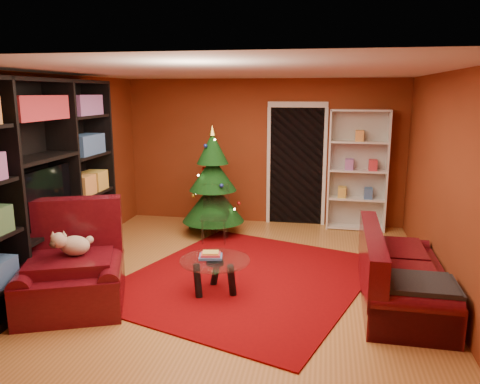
% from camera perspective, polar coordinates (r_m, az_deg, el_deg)
% --- Properties ---
extents(floor, '(5.00, 5.50, 0.05)m').
position_cam_1_polar(floor, '(6.19, -0.68, -10.54)').
color(floor, '#AC6D31').
rests_on(floor, ground).
extents(ceiling, '(5.00, 5.50, 0.05)m').
position_cam_1_polar(ceiling, '(5.73, -0.75, 14.76)').
color(ceiling, silver).
rests_on(ceiling, wall_back).
extents(wall_back, '(5.00, 0.05, 2.60)m').
position_cam_1_polar(wall_back, '(8.53, 2.90, 4.91)').
color(wall_back, maroon).
rests_on(wall_back, ground).
extents(wall_left, '(0.05, 5.50, 2.60)m').
position_cam_1_polar(wall_left, '(6.77, -22.21, 2.18)').
color(wall_left, maroon).
rests_on(wall_left, ground).
extents(wall_right, '(0.05, 5.50, 2.60)m').
position_cam_1_polar(wall_right, '(5.88, 24.19, 0.66)').
color(wall_right, maroon).
rests_on(wall_right, ground).
extents(doorway, '(1.06, 0.60, 2.16)m').
position_cam_1_polar(doorway, '(8.46, 6.88, 3.07)').
color(doorway, black).
rests_on(doorway, floor).
extents(rug, '(3.68, 3.97, 0.02)m').
position_cam_1_polar(rug, '(6.12, 0.76, -10.47)').
color(rug, '#760407').
rests_on(rug, floor).
extents(media_unit, '(0.56, 3.29, 2.52)m').
position_cam_1_polar(media_unit, '(6.09, -23.52, 0.68)').
color(media_unit, black).
rests_on(media_unit, floor).
extents(christmas_tree, '(1.11, 1.11, 1.85)m').
position_cam_1_polar(christmas_tree, '(7.80, -3.32, 1.24)').
color(christmas_tree, black).
rests_on(christmas_tree, floor).
extents(gift_box_green, '(0.27, 0.27, 0.27)m').
position_cam_1_polar(gift_box_green, '(8.37, -5.12, -3.40)').
color(gift_box_green, '#1F5A22').
rests_on(gift_box_green, floor).
extents(gift_box_red, '(0.26, 0.26, 0.24)m').
position_cam_1_polar(gift_box_red, '(8.73, -3.09, -2.81)').
color(gift_box_red, maroon).
rests_on(gift_box_red, floor).
extents(white_bookshelf, '(1.00, 0.40, 2.13)m').
position_cam_1_polar(white_bookshelf, '(8.31, 14.15, 2.54)').
color(white_bookshelf, white).
rests_on(white_bookshelf, floor).
extents(armchair, '(1.55, 1.55, 0.93)m').
position_cam_1_polar(armchair, '(5.55, -19.90, -8.59)').
color(armchair, '#440910').
rests_on(armchair, rug).
extents(dog, '(0.48, 0.43, 0.30)m').
position_cam_1_polar(dog, '(5.51, -19.48, -6.18)').
color(dog, beige).
rests_on(dog, armchair).
extents(sofa, '(0.92, 1.97, 0.84)m').
position_cam_1_polar(sofa, '(5.64, 19.31, -8.72)').
color(sofa, '#440910').
rests_on(sofa, rug).
extents(coffee_table, '(0.97, 0.97, 0.52)m').
position_cam_1_polar(coffee_table, '(5.65, -3.05, -10.19)').
color(coffee_table, gray).
rests_on(coffee_table, rug).
extents(acrylic_chair, '(0.47, 0.50, 0.83)m').
position_cam_1_polar(acrylic_chair, '(7.45, -3.09, -3.07)').
color(acrylic_chair, '#66605B').
rests_on(acrylic_chair, rug).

